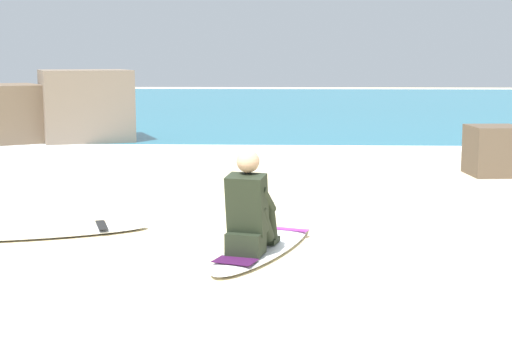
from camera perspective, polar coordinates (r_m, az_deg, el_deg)
The scene contains 8 objects.
ground_plane at distance 7.31m, azimuth -1.50°, elevation -5.82°, with size 80.00×80.00×0.00m, color beige.
sea at distance 28.35m, azimuth 1.49°, elevation 5.17°, with size 80.00×28.00×0.10m, color teal.
breaking_foam at distance 14.71m, azimuth 0.54°, elevation 1.81°, with size 80.00×0.90×0.11m, color white.
surfboard_main at distance 7.37m, azimuth 0.63°, elevation -5.39°, with size 1.23×2.29×0.08m.
surfer_seated at distance 6.97m, azimuth -0.48°, elevation -2.85°, with size 0.50×0.76×0.95m.
surfboard_spare_near at distance 8.26m, azimuth -15.80°, elevation -4.19°, with size 2.27×1.22×0.08m.
rock_outcrop_distant at distance 16.65m, azimuth -16.22°, elevation 4.29°, with size 4.56×2.86×1.58m.
shoreline_rock at distance 12.53m, azimuth 17.39°, elevation 1.73°, with size 0.82×0.76×0.78m, color brown.
Camera 1 is at (0.50, -7.05, 1.84)m, focal length 53.37 mm.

